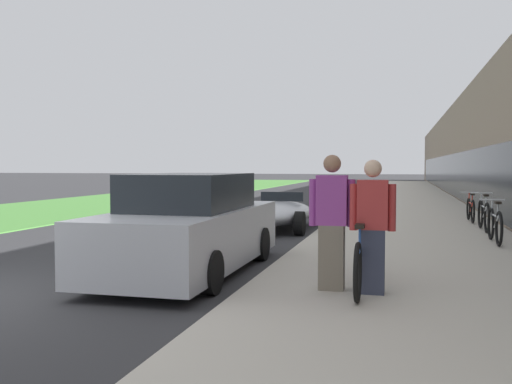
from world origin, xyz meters
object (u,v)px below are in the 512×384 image
object	(u,v)px
cruiser_bike_middle	(484,215)
person_bystander	(332,222)
cruiser_bike_farthest	(471,209)
vintage_roadster_curbside	(278,213)
tandem_bicycle	(362,259)
cruiser_bike_nearest	(495,225)
parked_sedan_curbside	(190,228)
person_rider	(372,226)

from	to	relation	value
cruiser_bike_middle	person_bystander	bearing A→B (deg)	-110.43
person_bystander	cruiser_bike_middle	bearing A→B (deg)	69.57
cruiser_bike_middle	cruiser_bike_farthest	world-z (taller)	cruiser_bike_middle
cruiser_bike_farthest	vintage_roadster_curbside	distance (m)	5.68
tandem_bicycle	vintage_roadster_curbside	bearing A→B (deg)	110.16
cruiser_bike_middle	cruiser_bike_farthest	xyz separation A→B (m)	(-0.05, 2.28, -0.03)
cruiser_bike_nearest	parked_sedan_curbside	world-z (taller)	parked_sedan_curbside
tandem_bicycle	person_rider	size ratio (longest dim) A/B	1.44
cruiser_bike_middle	cruiser_bike_farthest	distance (m)	2.28
tandem_bicycle	cruiser_bike_nearest	bearing A→B (deg)	64.91
cruiser_bike_nearest	cruiser_bike_middle	distance (m)	2.39
person_rider	person_bystander	bearing A→B (deg)	169.82
cruiser_bike_middle	parked_sedan_curbside	world-z (taller)	parked_sedan_curbside
tandem_bicycle	cruiser_bike_farthest	world-z (taller)	tandem_bicycle
parked_sedan_curbside	vintage_roadster_curbside	distance (m)	6.46
cruiser_bike_nearest	tandem_bicycle	bearing A→B (deg)	-115.09
parked_sedan_curbside	person_bystander	bearing A→B (deg)	-25.97
person_bystander	parked_sedan_curbside	bearing A→B (deg)	154.03
cruiser_bike_middle	vintage_roadster_curbside	world-z (taller)	cruiser_bike_middle
person_bystander	cruiser_bike_middle	xyz separation A→B (m)	(2.87, 7.71, -0.49)
tandem_bicycle	parked_sedan_curbside	size ratio (longest dim) A/B	0.52
tandem_bicycle	cruiser_bike_nearest	xyz separation A→B (m)	(2.39, 5.11, -0.01)
person_bystander	cruiser_bike_nearest	distance (m)	6.02
cruiser_bike_nearest	parked_sedan_curbside	xyz separation A→B (m)	(-5.19, -4.15, 0.24)
cruiser_bike_farthest	parked_sedan_curbside	world-z (taller)	parked_sedan_curbside
person_bystander	cruiser_bike_farthest	bearing A→B (deg)	74.22
cruiser_bike_nearest	vintage_roadster_curbside	world-z (taller)	cruiser_bike_nearest
person_rider	cruiser_bike_middle	xyz separation A→B (m)	(2.35, 7.80, -0.46)
person_rider	vintage_roadster_curbside	world-z (taller)	person_rider
person_rider	cruiser_bike_nearest	bearing A→B (deg)	67.39
parked_sedan_curbside	vintage_roadster_curbside	world-z (taller)	parked_sedan_curbside
vintage_roadster_curbside	tandem_bicycle	bearing A→B (deg)	-69.84
person_rider	tandem_bicycle	bearing A→B (deg)	114.90
person_rider	cruiser_bike_middle	distance (m)	8.16
parked_sedan_curbside	cruiser_bike_middle	bearing A→B (deg)	51.05
person_rider	cruiser_bike_middle	world-z (taller)	person_rider
cruiser_bike_farthest	cruiser_bike_nearest	bearing A→B (deg)	-90.55
parked_sedan_curbside	tandem_bicycle	bearing A→B (deg)	-19.10
cruiser_bike_farthest	tandem_bicycle	bearing A→B (deg)	-104.01
person_bystander	cruiser_bike_nearest	world-z (taller)	person_bystander
tandem_bicycle	person_bystander	world-z (taller)	person_bystander
tandem_bicycle	person_bystander	distance (m)	0.66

